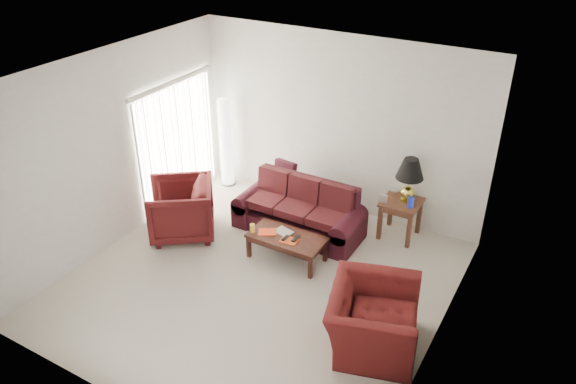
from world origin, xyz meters
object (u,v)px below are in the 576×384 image
object	(u,v)px
armchair_right	(373,319)
coffee_table	(287,248)
armchair_left	(181,209)
sofa	(298,209)
end_table	(400,219)
floor_lamp	(226,143)

from	to	relation	value
armchair_right	coffee_table	size ratio (longest dim) A/B	1.04
armchair_right	coffee_table	bearing A→B (deg)	44.04
armchair_left	armchair_right	distance (m)	3.66
sofa	armchair_left	distance (m)	1.86
armchair_right	coffee_table	distance (m)	2.06
sofa	armchair_right	world-z (taller)	sofa
sofa	coffee_table	distance (m)	0.80
armchair_left	armchair_right	xyz separation A→B (m)	(3.57, -0.78, -0.07)
end_table	floor_lamp	size ratio (longest dim) A/B	0.38
sofa	armchair_left	size ratio (longest dim) A/B	2.06
floor_lamp	armchair_right	size ratio (longest dim) A/B	1.42
floor_lamp	coffee_table	xyz separation A→B (m)	(2.15, -1.51, -0.64)
end_table	coffee_table	xyz separation A→B (m)	(-1.23, -1.43, -0.12)
end_table	armchair_right	world-z (taller)	armchair_right
armchair_left	armchair_right	world-z (taller)	armchair_left
floor_lamp	armchair_left	xyz separation A→B (m)	(0.35, -1.75, -0.39)
sofa	floor_lamp	bearing A→B (deg)	160.18
end_table	armchair_right	distance (m)	2.51
coffee_table	sofa	bearing A→B (deg)	94.73
armchair_left	coffee_table	size ratio (longest dim) A/B	0.87
end_table	floor_lamp	world-z (taller)	floor_lamp
end_table	floor_lamp	bearing A→B (deg)	178.62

